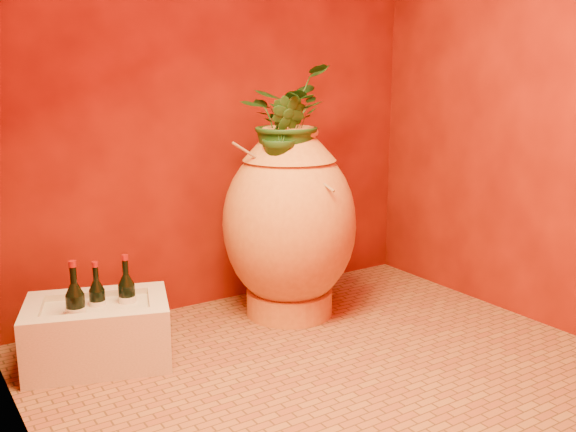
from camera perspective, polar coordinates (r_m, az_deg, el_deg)
floor at (r=3.00m, az=3.12°, el=-12.91°), size 2.50×2.50×0.00m
wall_back at (r=3.56m, az=-6.31°, el=11.92°), size 2.50×0.02×2.50m
wall_left at (r=2.21m, az=-24.21°, el=10.32°), size 0.02×2.00×2.50m
wall_right at (r=3.59m, az=20.12°, el=11.24°), size 0.02×2.00×2.50m
amphora at (r=3.41m, az=0.12°, el=-0.65°), size 0.85×0.85×1.02m
stone_basin at (r=3.08m, az=-16.52°, el=-9.95°), size 0.73×0.62×0.29m
wine_bottle_a at (r=3.06m, az=-14.11°, el=-7.16°), size 0.08×0.08×0.33m
wine_bottle_b at (r=2.96m, az=-18.33°, el=-7.98°), size 0.09×0.09×0.35m
wine_bottle_c at (r=3.06m, az=-16.56°, el=-7.44°), size 0.07×0.07×0.31m
wall_tap at (r=3.73m, az=0.44°, el=6.64°), size 0.07×0.14×0.15m
plant_main at (r=3.33m, az=-0.23°, el=8.67°), size 0.65×0.64×0.54m
plant_side at (r=3.20m, az=-0.41°, el=7.23°), size 0.28×0.28×0.39m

